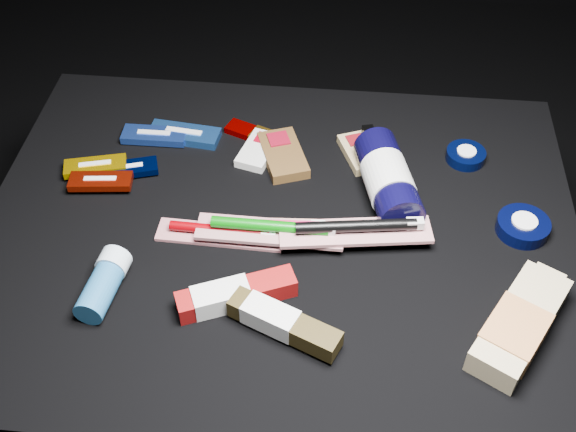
# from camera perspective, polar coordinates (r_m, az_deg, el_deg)

# --- Properties ---
(ground) EXTENTS (3.00, 3.00, 0.00)m
(ground) POSITION_cam_1_polar(r_m,az_deg,el_deg) (1.50, -0.62, -11.51)
(ground) COLOR black
(ground) RESTS_ON ground
(cloth_table) EXTENTS (0.98, 0.78, 0.40)m
(cloth_table) POSITION_cam_1_polar(r_m,az_deg,el_deg) (1.33, -0.69, -6.87)
(cloth_table) COLOR black
(cloth_table) RESTS_ON ground
(luna_bar_0) EXTENTS (0.14, 0.06, 0.02)m
(luna_bar_0) POSITION_cam_1_polar(r_m,az_deg,el_deg) (1.36, -8.20, 6.40)
(luna_bar_0) COLOR #1F4E9A
(luna_bar_0) RESTS_ON cloth_table
(luna_bar_1) EXTENTS (0.12, 0.05, 0.02)m
(luna_bar_1) POSITION_cam_1_polar(r_m,az_deg,el_deg) (1.36, -10.51, 6.27)
(luna_bar_1) COLOR #1F3F9B
(luna_bar_1) RESTS_ON cloth_table
(luna_bar_2) EXTENTS (0.11, 0.07, 0.01)m
(luna_bar_2) POSITION_cam_1_polar(r_m,az_deg,el_deg) (1.30, -12.54, 3.65)
(luna_bar_2) COLOR black
(luna_bar_2) RESTS_ON cloth_table
(luna_bar_3) EXTENTS (0.11, 0.07, 0.01)m
(luna_bar_3) POSITION_cam_1_polar(r_m,az_deg,el_deg) (1.31, -14.97, 3.82)
(luna_bar_3) COLOR #C99900
(luna_bar_3) RESTS_ON cloth_table
(luna_bar_4) EXTENTS (0.11, 0.05, 0.01)m
(luna_bar_4) POSITION_cam_1_polar(r_m,az_deg,el_deg) (1.28, -14.58, 2.68)
(luna_bar_4) COLOR maroon
(luna_bar_4) RESTS_ON cloth_table
(clif_bar_0) EXTENTS (0.11, 0.14, 0.02)m
(clif_bar_0) POSITION_cam_1_polar(r_m,az_deg,el_deg) (1.30, -0.45, 5.00)
(clif_bar_0) COLOR #4B3217
(clif_bar_0) RESTS_ON cloth_table
(clif_bar_1) EXTENTS (0.08, 0.11, 0.02)m
(clif_bar_1) POSITION_cam_1_polar(r_m,az_deg,el_deg) (1.31, -2.28, 5.32)
(clif_bar_1) COLOR silver
(clif_bar_1) RESTS_ON cloth_table
(clif_bar_2) EXTENTS (0.09, 0.11, 0.02)m
(clif_bar_2) POSITION_cam_1_polar(r_m,az_deg,el_deg) (1.31, 5.67, 5.12)
(clif_bar_2) COLOR tan
(clif_bar_2) RESTS_ON cloth_table
(power_bar) EXTENTS (0.12, 0.07, 0.01)m
(power_bar) POSITION_cam_1_polar(r_m,az_deg,el_deg) (1.34, -2.39, 6.40)
(power_bar) COLOR #870000
(power_bar) RESTS_ON cloth_table
(lotion_bottle) EXTENTS (0.12, 0.24, 0.08)m
(lotion_bottle) POSITION_cam_1_polar(r_m,az_deg,el_deg) (1.22, 7.89, 2.89)
(lotion_bottle) COLOR black
(lotion_bottle) RESTS_ON cloth_table
(cream_tin_upper) EXTENTS (0.07, 0.07, 0.02)m
(cream_tin_upper) POSITION_cam_1_polar(r_m,az_deg,el_deg) (1.33, 13.86, 4.68)
(cream_tin_upper) COLOR black
(cream_tin_upper) RESTS_ON cloth_table
(cream_tin_lower) EXTENTS (0.08, 0.08, 0.03)m
(cream_tin_lower) POSITION_cam_1_polar(r_m,az_deg,el_deg) (1.23, 18.07, -0.77)
(cream_tin_lower) COLOR black
(cream_tin_lower) RESTS_ON cloth_table
(bodywash_bottle) EXTENTS (0.16, 0.21, 0.04)m
(bodywash_bottle) POSITION_cam_1_polar(r_m,az_deg,el_deg) (1.08, 17.76, -8.29)
(bodywash_bottle) COLOR tan
(bodywash_bottle) RESTS_ON cloth_table
(deodorant_stick) EXTENTS (0.06, 0.12, 0.05)m
(deodorant_stick) POSITION_cam_1_polar(r_m,az_deg,el_deg) (1.11, -14.36, -5.18)
(deodorant_stick) COLOR #1F5785
(deodorant_stick) RESTS_ON cloth_table
(toothbrush_pack_0) EXTENTS (0.21, 0.05, 0.02)m
(toothbrush_pack_0) POSITION_cam_1_polar(r_m,az_deg,el_deg) (1.17, -5.26, -1.33)
(toothbrush_pack_0) COLOR #B7B1AB
(toothbrush_pack_0) RESTS_ON cloth_table
(toothbrush_pack_1) EXTENTS (0.20, 0.06, 0.02)m
(toothbrush_pack_1) POSITION_cam_1_polar(r_m,az_deg,el_deg) (1.16, -1.32, -0.90)
(toothbrush_pack_1) COLOR silver
(toothbrush_pack_1) RESTS_ON cloth_table
(toothbrush_pack_2) EXTENTS (0.24, 0.06, 0.03)m
(toothbrush_pack_2) POSITION_cam_1_polar(r_m,az_deg,el_deg) (1.15, -1.28, -1.06)
(toothbrush_pack_2) COLOR beige
(toothbrush_pack_2) RESTS_ON cloth_table
(toothbrush_pack_3) EXTENTS (0.25, 0.09, 0.03)m
(toothbrush_pack_3) POSITION_cam_1_polar(r_m,az_deg,el_deg) (1.14, 5.54, -1.05)
(toothbrush_pack_3) COLOR silver
(toothbrush_pack_3) RESTS_ON cloth_table
(toothpaste_carton_red) EXTENTS (0.18, 0.11, 0.03)m
(toothpaste_carton_red) POSITION_cam_1_polar(r_m,az_deg,el_deg) (1.07, -4.51, -6.27)
(toothpaste_carton_red) COLOR maroon
(toothpaste_carton_red) RESTS_ON cloth_table
(toothpaste_carton_green) EXTENTS (0.17, 0.10, 0.03)m
(toothpaste_carton_green) POSITION_cam_1_polar(r_m,az_deg,el_deg) (1.03, -0.68, -8.32)
(toothpaste_carton_green) COLOR #30270F
(toothpaste_carton_green) RESTS_ON cloth_table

